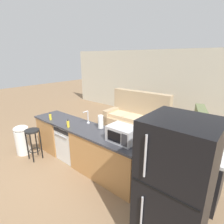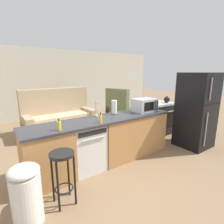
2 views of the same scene
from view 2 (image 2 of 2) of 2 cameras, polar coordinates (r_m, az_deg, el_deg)
The scene contains 16 objects.
ground_plane at distance 3.55m, azimuth -4.60°, elevation -16.57°, with size 24.00×24.00×0.00m, color #896B4C.
wall_back at distance 7.13m, azimuth -20.24°, elevation 8.59°, with size 10.00×0.06×2.60m.
kitchen_counter at distance 3.48m, azimuth -1.28°, elevation -9.48°, with size 2.94×0.66×0.90m.
dishwasher at distance 3.25m, azimuth -8.59°, elevation -11.25°, with size 0.58×0.61×0.84m.
stove_range at distance 5.22m, azimuth 14.84°, elevation -1.85°, with size 0.76×0.68×0.90m.
refrigerator at distance 4.52m, azimuth 25.77°, elevation 0.44°, with size 0.72×0.73×1.73m.
microwave at distance 3.90m, azimuth 10.56°, elevation 2.29°, with size 0.50×0.37×0.28m.
sink_faucet at distance 3.38m, azimuth -5.09°, elevation 0.68°, with size 0.07×0.18×0.30m.
paper_towel_roll at distance 3.59m, azimuth 0.74°, elevation 1.55°, with size 0.14×0.14×0.28m.
soap_bottle at distance 2.97m, azimuth -3.77°, elevation -2.18°, with size 0.06×0.06×0.18m.
dish_soap_bottle at distance 2.70m, azimuth -16.88°, elevation -4.27°, with size 0.06×0.06×0.18m.
kettle at distance 5.17m, azimuth 17.46°, elevation 3.89°, with size 0.21×0.17×0.19m.
bar_stool at distance 2.47m, azimuth -15.80°, elevation -16.94°, with size 0.32×0.32×0.74m.
trash_bin at distance 2.43m, azimuth -26.18°, elevation -22.89°, with size 0.35×0.35×0.74m.
couch at distance 5.45m, azimuth -16.90°, elevation -1.99°, with size 2.02×0.94×1.27m.
armchair at distance 6.20m, azimuth 2.70°, elevation -0.08°, with size 1.04×1.07×1.20m.
Camera 2 is at (-1.54, -2.68, 1.75)m, focal length 28.00 mm.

